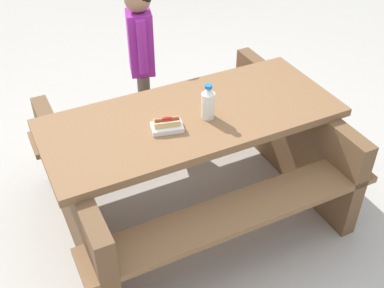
{
  "coord_description": "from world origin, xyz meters",
  "views": [
    {
      "loc": [
        0.95,
        2.18,
        2.36
      ],
      "look_at": [
        0.0,
        0.0,
        0.52
      ],
      "focal_mm": 44.74,
      "sensor_mm": 36.0,
      "label": 1
    }
  ],
  "objects_px": {
    "soda_bottle": "(208,103)",
    "child_in_coat": "(141,44)",
    "picnic_table": "(192,154)",
    "hotdog_tray": "(167,125)"
  },
  "relations": [
    {
      "from": "child_in_coat",
      "to": "soda_bottle",
      "type": "bearing_deg",
      "value": 94.56
    },
    {
      "from": "hotdog_tray",
      "to": "child_in_coat",
      "type": "xyz_separation_m",
      "value": [
        -0.19,
        -1.02,
        0.02
      ]
    },
    {
      "from": "soda_bottle",
      "to": "picnic_table",
      "type": "bearing_deg",
      "value": -40.24
    },
    {
      "from": "picnic_table",
      "to": "child_in_coat",
      "type": "distance_m",
      "value": 1.0
    },
    {
      "from": "picnic_table",
      "to": "child_in_coat",
      "type": "relative_size",
      "value": 1.49
    },
    {
      "from": "picnic_table",
      "to": "hotdog_tray",
      "type": "bearing_deg",
      "value": 23.84
    },
    {
      "from": "soda_bottle",
      "to": "hotdog_tray",
      "type": "bearing_deg",
      "value": 4.64
    },
    {
      "from": "soda_bottle",
      "to": "child_in_coat",
      "type": "distance_m",
      "value": 1.0
    },
    {
      "from": "hotdog_tray",
      "to": "child_in_coat",
      "type": "height_order",
      "value": "child_in_coat"
    },
    {
      "from": "picnic_table",
      "to": "child_in_coat",
      "type": "bearing_deg",
      "value": -89.73
    }
  ]
}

